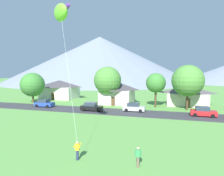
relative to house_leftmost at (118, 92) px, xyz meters
The scene contains 15 objects.
road_strip 12.95m from the house_leftmost, 56.81° to the right, with size 160.00×6.33×0.08m, color #38383D.
mountain_west_ridge 103.96m from the house_leftmost, 112.53° to the left, with size 139.22×139.22×34.64m, color gray.
house_leftmost is the anchor object (origin of this frame).
house_left_center 18.98m from the house_leftmost, 168.45° to the left, with size 10.43×7.66×5.33m.
house_right_center 16.26m from the house_leftmost, ahead, with size 9.47×6.72×4.45m.
tree_left_of_center 21.38m from the house_leftmost, 165.33° to the right, with size 6.00×6.00×7.56m.
tree_center 16.73m from the house_leftmost, 15.69° to the right, with size 6.38×6.38×9.16m.
tree_right_of_center 4.87m from the house_leftmost, 113.77° to the right, with size 6.36×6.36×8.99m.
tree_near_right 10.29m from the house_leftmost, 18.76° to the right, with size 4.25×4.25×7.48m.
parked_car_red_west_end 20.68m from the house_leftmost, 29.35° to the right, with size 4.26×2.19×1.68m.
parked_car_black_mid_west 11.52m from the house_leftmost, 102.15° to the right, with size 4.24×2.15×1.68m.
parked_car_silver_mid_east 11.08m from the house_leftmost, 58.21° to the right, with size 4.20×2.09×1.68m.
parked_car_blue_east_end 17.32m from the house_leftmost, 144.66° to the right, with size 4.23×2.14×1.68m.
kite_flyer_with_kite 30.27m from the house_leftmost, 86.81° to the right, with size 5.08×4.76×14.64m.
watcher_person 32.79m from the house_leftmost, 72.21° to the right, with size 0.56×0.24×1.68m.
Camera 1 is at (5.37, -4.87, 7.64)m, focal length 31.18 mm.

